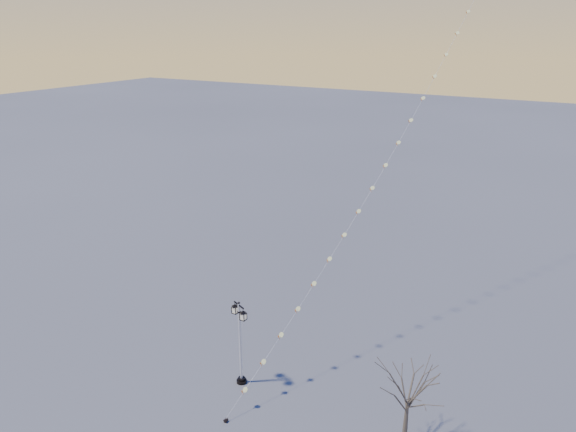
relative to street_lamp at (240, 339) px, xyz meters
The scene contains 4 objects.
ground 3.99m from the street_lamp, 59.85° to the right, with size 300.00×300.00×0.00m, color #5E5E5E.
street_lamp is the anchor object (origin of this frame).
bare_tree 10.13m from the street_lamp, ahead, with size 2.75×2.75×4.56m.
kite_train 26.08m from the street_lamp, 73.07° to the left, with size 9.47×44.01×41.45m.
Camera 1 is at (14.35, -19.43, 20.48)m, focal length 32.60 mm.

